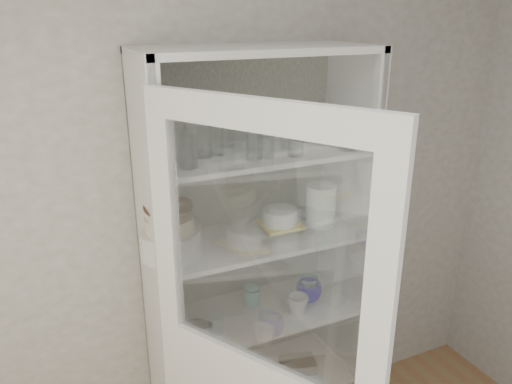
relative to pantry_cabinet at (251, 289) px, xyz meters
name	(u,v)px	position (x,y,z in m)	size (l,w,h in m)	color
wall_back	(199,217)	(-0.20, 0.16, 0.36)	(3.60, 0.02, 2.60)	#A7A194
pantry_cabinet	(251,289)	(0.00, 0.00, 0.00)	(1.00, 0.45, 2.10)	beige
tumbler_0	(189,151)	(-0.33, -0.18, 0.79)	(0.07, 0.07, 0.13)	silver
tumbler_1	(187,153)	(-0.35, -0.19, 0.78)	(0.06, 0.06, 0.13)	silver
tumbler_2	(254,143)	(-0.06, -0.18, 0.79)	(0.07, 0.07, 0.14)	silver
tumbler_3	(266,140)	(-0.01, -0.17, 0.79)	(0.07, 0.07, 0.14)	silver
tumbler_4	(296,139)	(0.12, -0.20, 0.79)	(0.07, 0.07, 0.14)	silver
tumbler_5	(338,134)	(0.33, -0.19, 0.79)	(0.07, 0.07, 0.14)	silver
tumbler_6	(348,134)	(0.37, -0.22, 0.79)	(0.07, 0.07, 0.14)	silver
tumbler_7	(178,142)	(-0.34, -0.06, 0.79)	(0.07, 0.07, 0.15)	silver
tumbler_8	(216,139)	(-0.17, -0.04, 0.79)	(0.07, 0.07, 0.14)	silver
tumbler_9	(204,141)	(-0.23, -0.06, 0.79)	(0.07, 0.07, 0.13)	silver
tumbler_10	(288,131)	(0.15, -0.08, 0.80)	(0.07, 0.07, 0.15)	silver
tumbler_11	(257,133)	(0.01, -0.05, 0.80)	(0.08, 0.08, 0.15)	silver
goblet_0	(201,135)	(-0.22, 0.02, 0.80)	(0.07, 0.07, 0.15)	silver
goblet_1	(227,127)	(-0.09, 0.06, 0.81)	(0.08, 0.08, 0.18)	silver
goblet_2	(295,121)	(0.25, 0.06, 0.81)	(0.08, 0.08, 0.17)	silver
goblet_3	(292,123)	(0.22, 0.01, 0.81)	(0.08, 0.08, 0.18)	silver
plate_stack_front	(170,243)	(-0.41, -0.09, 0.38)	(0.26, 0.26, 0.11)	silver
plate_stack_back	(177,230)	(-0.33, 0.07, 0.36)	(0.21, 0.21, 0.07)	silver
cream_bowl	(169,224)	(-0.41, -0.09, 0.46)	(0.20, 0.20, 0.06)	beige
terracotta_bowl	(168,211)	(-0.41, -0.09, 0.52)	(0.20, 0.20, 0.05)	brown
glass_platter	(280,227)	(0.13, -0.05, 0.33)	(0.32, 0.32, 0.02)	silver
yellow_trivet	(280,224)	(0.13, -0.05, 0.35)	(0.18, 0.18, 0.01)	gold
white_ramekin	(280,216)	(0.13, -0.05, 0.39)	(0.16, 0.16, 0.07)	silver
grey_bowl_stack	(321,205)	(0.33, -0.08, 0.42)	(0.14, 0.14, 0.20)	silver
mug_blue	(309,292)	(0.27, -0.10, -0.03)	(0.13, 0.13, 0.10)	#1211A2
mug_teal	(309,285)	(0.31, -0.04, -0.03)	(0.10, 0.10, 0.09)	#2B7771
mug_white	(298,305)	(0.17, -0.18, -0.03)	(0.10, 0.10, 0.09)	silver
teal_jar	(252,295)	(0.00, -0.01, -0.03)	(0.08, 0.08, 0.10)	#2B7771
measuring_cups	(197,329)	(-0.32, -0.13, -0.06)	(0.11, 0.11, 0.04)	silver
white_canister	(171,312)	(-0.41, -0.01, -0.01)	(0.12, 0.12, 0.14)	silver
cream_dish	(255,377)	(-0.02, -0.10, -0.45)	(0.21, 0.21, 0.07)	beige
tin_box	(298,365)	(0.22, -0.10, -0.45)	(0.18, 0.12, 0.05)	#999999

